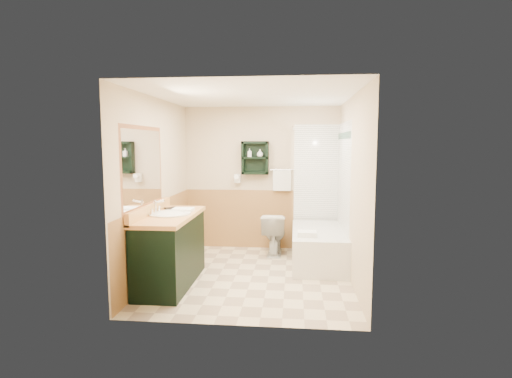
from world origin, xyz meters
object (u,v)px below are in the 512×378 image
object	(u,v)px
wall_shelf	(255,158)
soap_bottle_b	(260,154)
vanity	(171,249)
soap_bottle_a	(250,155)
bathtub	(318,247)
hair_dryer	(238,178)
toilet	(274,234)
vanity_book	(165,202)

from	to	relation	value
wall_shelf	soap_bottle_b	world-z (taller)	wall_shelf
vanity	wall_shelf	bearing A→B (deg)	63.83
vanity	soap_bottle_a	distance (m)	2.29
bathtub	soap_bottle_a	bearing A→B (deg)	146.07
wall_shelf	hair_dryer	xyz separation A→B (m)	(-0.30, 0.02, -0.35)
toilet	soap_bottle_b	bearing A→B (deg)	-45.48
wall_shelf	toilet	xyz separation A→B (m)	(0.34, -0.28, -1.22)
bathtub	vanity	bearing A→B (deg)	-150.97
vanity	soap_bottle_a	size ratio (longest dim) A/B	10.13
vanity	vanity_book	xyz separation A→B (m)	(-0.17, 0.32, 0.56)
hair_dryer	bathtub	bearing A→B (deg)	-30.50
vanity_book	bathtub	bearing A→B (deg)	-9.64
hair_dryer	vanity_book	xyz separation A→B (m)	(-0.76, -1.52, -0.19)
vanity	soap_bottle_a	world-z (taller)	soap_bottle_a
hair_dryer	soap_bottle_b	distance (m)	0.57
wall_shelf	vanity	bearing A→B (deg)	-116.17
bathtub	soap_bottle_b	size ratio (longest dim) A/B	11.54
wall_shelf	toilet	distance (m)	1.30
wall_shelf	soap_bottle_b	bearing A→B (deg)	-3.47
hair_dryer	bathtub	xyz separation A→B (m)	(1.33, -0.78, -0.94)
hair_dryer	toilet	xyz separation A→B (m)	(0.64, -0.31, -0.87)
vanity_book	soap_bottle_b	xyz separation A→B (m)	(1.14, 1.49, 0.60)
vanity	vanity_book	distance (m)	0.67
vanity_book	toilet	bearing A→B (deg)	11.72
wall_shelf	soap_bottle_a	size ratio (longest dim) A/B	3.91
hair_dryer	bathtub	size ratio (longest dim) A/B	0.16
hair_dryer	soap_bottle_b	xyz separation A→B (m)	(0.38, -0.03, 0.42)
vanity	vanity_book	world-z (taller)	vanity_book
wall_shelf	bathtub	bearing A→B (deg)	-36.39
hair_dryer	vanity	bearing A→B (deg)	-107.87
bathtub	vanity_book	xyz separation A→B (m)	(-2.08, -0.74, 0.76)
bathtub	toilet	world-z (taller)	toilet
hair_dryer	bathtub	world-z (taller)	hair_dryer
wall_shelf	hair_dryer	bearing A→B (deg)	175.24
toilet	soap_bottle_b	size ratio (longest dim) A/B	5.20
hair_dryer	toilet	world-z (taller)	hair_dryer
wall_shelf	soap_bottle_b	size ratio (longest dim) A/B	4.23
bathtub	toilet	size ratio (longest dim) A/B	2.22
soap_bottle_a	soap_bottle_b	bearing A→B (deg)	0.00
toilet	bathtub	bearing A→B (deg)	147.17
soap_bottle_b	vanity	bearing A→B (deg)	-118.29
vanity	bathtub	distance (m)	2.20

